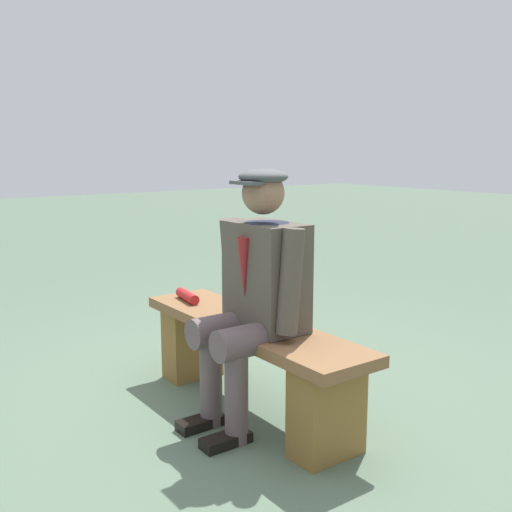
% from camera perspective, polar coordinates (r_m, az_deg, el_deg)
% --- Properties ---
extents(ground_plane, '(30.00, 30.00, 0.00)m').
position_cam_1_polar(ground_plane, '(3.27, -0.60, -14.28)').
color(ground_plane, '#556B56').
extents(bench, '(1.54, 0.38, 0.48)m').
position_cam_1_polar(bench, '(3.16, -0.61, -9.22)').
color(bench, brown).
rests_on(bench, ground).
extents(seated_man, '(0.58, 0.56, 1.26)m').
position_cam_1_polar(seated_man, '(2.91, -0.01, -3.14)').
color(seated_man, '#4E453C').
rests_on(seated_man, ground).
extents(rolled_magazine, '(0.24, 0.09, 0.06)m').
position_cam_1_polar(rolled_magazine, '(3.53, -6.50, -3.78)').
color(rolled_magazine, '#B21E1E').
rests_on(rolled_magazine, bench).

